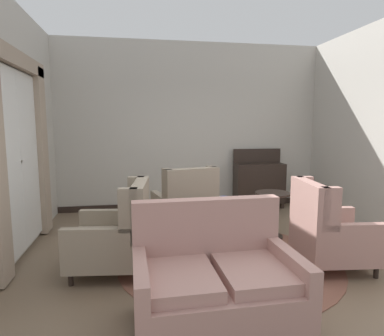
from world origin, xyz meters
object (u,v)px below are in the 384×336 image
coffee_table (220,232)px  side_table (272,211)px  porcelain_vase (224,214)px  armchair_near_sideboard (186,208)px  sideboard (259,182)px  settee (215,278)px  armchair_back_corner (117,235)px  armchair_near_window (328,231)px

coffee_table → side_table: side_table is taller
side_table → porcelain_vase: bearing=-138.8°
armchair_near_sideboard → sideboard: (1.75, 1.52, 0.07)m
porcelain_vase → side_table: 1.33m
porcelain_vase → sideboard: sideboard is taller
armchair_near_sideboard → side_table: bearing=155.5°
porcelain_vase → sideboard: bearing=61.1°
sideboard → coffee_table: bearing=-120.1°
coffee_table → settee: (-0.34, -1.15, -0.01)m
porcelain_vase → settee: 1.18m
porcelain_vase → side_table: porcelain_vase is taller
armchair_back_corner → sideboard: (2.72, 2.53, 0.09)m
armchair_near_sideboard → armchair_back_corner: bearing=32.8°
armchair_near_sideboard → armchair_near_window: (1.52, -1.32, -0.01)m
coffee_table → settee: 1.20m
settee → armchair_back_corner: size_ratio=1.31×
armchair_near_window → armchair_near_sideboard: bearing=55.3°
porcelain_vase → side_table: size_ratio=0.51×
settee → coffee_table: bearing=72.7°
coffee_table → porcelain_vase: porcelain_vase is taller
porcelain_vase → sideboard: size_ratio=0.30×
settee → armchair_near_sideboard: size_ratio=1.27×
porcelain_vase → armchair_near_sideboard: armchair_near_sideboard is taller
armchair_back_corner → sideboard: size_ratio=0.88×
settee → side_table: size_ratio=1.98×
coffee_table → settee: size_ratio=0.66×
armchair_near_sideboard → armchair_back_corner: armchair_near_sideboard is taller
armchair_back_corner → armchair_near_sideboard: bearing=142.9°
settee → armchair_near_window: size_ratio=1.32×
armchair_near_sideboard → side_table: size_ratio=1.56×
armchair_back_corner → coffee_table: bearing=94.1°
settee → armchair_back_corner: bearing=125.2°
porcelain_vase → side_table: (0.98, 0.86, -0.24)m
armchair_near_sideboard → side_table: armchair_near_sideboard is taller
coffee_table → sideboard: 2.99m
coffee_table → armchair_near_window: (1.27, -0.26, 0.02)m
porcelain_vase → sideboard: (1.46, 2.64, -0.14)m
armchair_back_corner → armchair_near_window: bearing=89.4°
armchair_back_corner → settee: bearing=42.9°
settee → armchair_near_window: 1.83m
side_table → armchair_back_corner: bearing=-161.4°
coffee_table → armchair_back_corner: size_ratio=0.87×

